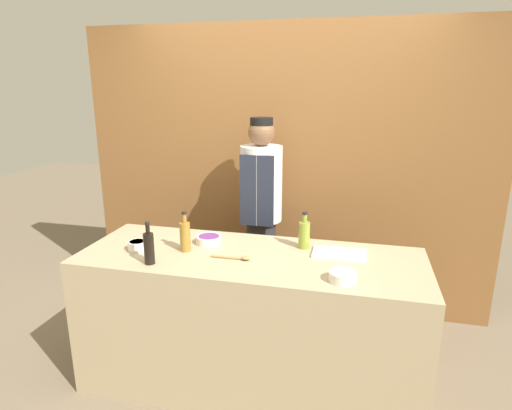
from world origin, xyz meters
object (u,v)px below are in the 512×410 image
sauce_bowl_orange (138,245)px  wooden_spoon (236,258)px  bottle_soy (149,247)px  bottle_oil (304,234)px  cutting_board (340,253)px  sauce_bowl_purple (209,239)px  bottle_vinegar (185,236)px  chef_center (261,214)px  sauce_bowl_brown (343,276)px

sauce_bowl_orange → wooden_spoon: bearing=-0.0°
bottle_soy → bottle_oil: bottle_soy is taller
cutting_board → sauce_bowl_purple: bearing=179.8°
cutting_board → bottle_oil: size_ratio=1.36×
sauce_bowl_orange → bottle_oil: size_ratio=0.50×
bottle_vinegar → chef_center: 0.88m
bottle_soy → wooden_spoon: 0.51m
wooden_spoon → chef_center: (-0.05, 0.88, 0.01)m
sauce_bowl_brown → bottle_vinegar: bottle_vinegar is taller
bottle_oil → bottle_vinegar: bearing=-162.5°
sauce_bowl_orange → bottle_oil: bearing=15.6°
chef_center → cutting_board: bearing=-45.7°
sauce_bowl_orange → bottle_oil: 1.06m
bottle_vinegar → wooden_spoon: bottle_vinegar is taller
bottle_soy → sauce_bowl_orange: bearing=134.6°
cutting_board → bottle_soy: 1.15m
sauce_bowl_orange → cutting_board: bearing=9.8°
bottle_soy → sauce_bowl_brown: bearing=1.5°
bottle_vinegar → sauce_bowl_brown: bearing=-12.0°
wooden_spoon → chef_center: size_ratio=0.15×
sauce_bowl_purple → bottle_oil: size_ratio=0.71×
wooden_spoon → bottle_soy: bearing=-159.4°
wooden_spoon → sauce_bowl_purple: bearing=138.6°
cutting_board → bottle_vinegar: bottle_vinegar is taller
sauce_bowl_brown → chef_center: size_ratio=0.09×
sauce_bowl_brown → cutting_board: sauce_bowl_brown is taller
sauce_bowl_orange → sauce_bowl_brown: sauce_bowl_orange is taller
sauce_bowl_brown → bottle_oil: bearing=121.3°
bottle_oil → wooden_spoon: size_ratio=0.97×
cutting_board → wooden_spoon: wooden_spoon is taller
sauce_bowl_orange → bottle_soy: 0.26m
sauce_bowl_purple → cutting_board: bearing=-0.2°
cutting_board → sauce_bowl_orange: bearing=-170.2°
sauce_bowl_purple → wooden_spoon: 0.33m
sauce_bowl_orange → cutting_board: size_ratio=0.36×
sauce_bowl_purple → chef_center: size_ratio=0.10×
sauce_bowl_purple → bottle_vinegar: bearing=-121.2°
sauce_bowl_brown → bottle_oil: bottle_oil is taller
bottle_vinegar → sauce_bowl_purple: bearing=58.8°
sauce_bowl_purple → bottle_soy: (-0.22, -0.40, 0.07)m
bottle_soy → bottle_oil: 0.96m
sauce_bowl_orange → bottle_vinegar: size_ratio=0.46×
cutting_board → bottle_oil: bearing=163.4°
bottle_vinegar → bottle_oil: bottle_vinegar is taller
bottle_soy → bottle_oil: size_ratio=1.07×
bottle_soy → bottle_oil: bearing=28.8°
chef_center → sauce_bowl_brown: bearing=-56.4°
cutting_board → chef_center: size_ratio=0.19×
sauce_bowl_brown → bottle_oil: size_ratio=0.63×
cutting_board → bottle_vinegar: (-0.95, -0.16, 0.09)m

